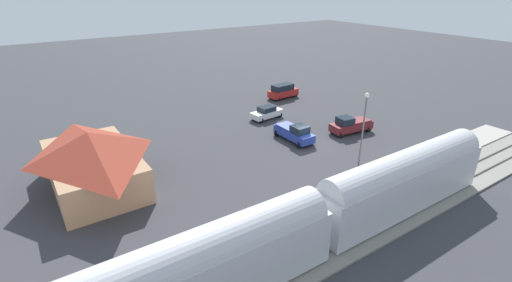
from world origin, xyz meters
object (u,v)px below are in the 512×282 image
at_px(pedestrian_waiting_far, 435,144).
at_px(station_building, 92,158).
at_px(sedan_white, 267,113).
at_px(suv_red, 283,91).
at_px(light_pole_near_platform, 364,123).
at_px(pickup_blue, 295,132).
at_px(pickup_maroon, 351,125).
at_px(pedestrian_on_platform, 397,164).
at_px(passenger_train, 199,269).

bearing_deg(pedestrian_waiting_far, station_building, 67.04).
bearing_deg(station_building, sedan_white, -76.13).
bearing_deg(suv_red, light_pole_near_platform, 160.14).
relative_size(pickup_blue, light_pole_near_platform, 0.69).
distance_m(station_building, pickup_maroon, 29.32).
distance_m(pickup_blue, pickup_maroon, 7.55).
distance_m(station_building, pedestrian_on_platform, 28.26).
relative_size(suv_red, sedan_white, 1.07).
xyz_separation_m(pedestrian_on_platform, light_pole_near_platform, (2.99, 1.85, 3.66)).
height_order(passenger_train, suv_red, passenger_train).
bearing_deg(pickup_blue, pickup_maroon, -104.61).
relative_size(pickup_blue, pickup_maroon, 0.96).
height_order(passenger_train, pickup_maroon, passenger_train).
distance_m(pedestrian_on_platform, light_pole_near_platform, 5.08).
relative_size(pedestrian_on_platform, pickup_blue, 0.32).
height_order(station_building, pedestrian_waiting_far, station_building).
bearing_deg(passenger_train, pickup_maroon, -62.79).
relative_size(pickup_maroon, light_pole_near_platform, 0.71).
distance_m(pedestrian_on_platform, sedan_white, 19.98).
relative_size(pedestrian_waiting_far, sedan_white, 0.37).
distance_m(pedestrian_waiting_far, sedan_white, 20.98).
height_order(suv_red, pickup_maroon, suv_red).
xyz_separation_m(pedestrian_waiting_far, light_pole_near_platform, (2.25, 9.19, 3.66)).
distance_m(station_building, light_pole_near_platform, 25.27).
relative_size(pedestrian_on_platform, pedestrian_waiting_far, 1.00).
relative_size(passenger_train, light_pole_near_platform, 6.77).
relative_size(station_building, pedestrian_waiting_far, 7.44).
distance_m(pedestrian_on_platform, suv_red, 27.08).
height_order(pedestrian_waiting_far, suv_red, suv_red).
xyz_separation_m(pedestrian_waiting_far, suv_red, (25.53, 0.78, -0.13)).
bearing_deg(pickup_blue, suv_red, -33.12).
distance_m(passenger_train, pickup_blue, 25.47).
bearing_deg(passenger_train, pedestrian_waiting_far, -81.35).
bearing_deg(pickup_maroon, passenger_train, 117.21).
xyz_separation_m(pedestrian_waiting_far, pickup_blue, (11.31, 10.06, -0.25)).
distance_m(sedan_white, pickup_maroon, 11.33).
xyz_separation_m(pedestrian_on_platform, sedan_white, (19.95, 1.10, -0.40)).
bearing_deg(sedan_white, suv_red, -50.43).
bearing_deg(suv_red, sedan_white, 129.57).
bearing_deg(pedestrian_waiting_far, pickup_maroon, 16.32).
distance_m(station_building, suv_red, 33.27).
bearing_deg(light_pole_near_platform, pedestrian_waiting_far, -103.74).
height_order(station_building, suv_red, station_building).
distance_m(pedestrian_on_platform, pickup_blue, 12.36).
relative_size(station_building, light_pole_near_platform, 1.61).
bearing_deg(light_pole_near_platform, pickup_blue, 5.47).
relative_size(passenger_train, sedan_white, 11.39).
xyz_separation_m(passenger_train, sedan_white, (23.75, -21.47, -1.98)).
xyz_separation_m(suv_red, sedan_white, (-6.33, 7.66, -0.27)).
bearing_deg(light_pole_near_platform, suv_red, -19.86).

